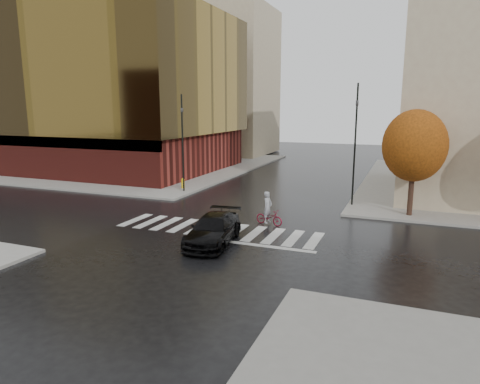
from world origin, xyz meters
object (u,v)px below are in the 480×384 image
object	(u,v)px
sedan	(213,229)
cyclist	(269,214)
traffic_light_nw	(182,136)
traffic_light_ne	(355,135)
fire_hydrant	(183,183)

from	to	relation	value
sedan	cyclist	bearing A→B (deg)	62.66
sedan	traffic_light_nw	world-z (taller)	traffic_light_nw
traffic_light_ne	fire_hydrant	world-z (taller)	traffic_light_ne
fire_hydrant	cyclist	bearing A→B (deg)	-37.24
sedan	fire_hydrant	bearing A→B (deg)	117.54
sedan	fire_hydrant	world-z (taller)	sedan
cyclist	traffic_light_ne	size ratio (longest dim) A/B	0.24
traffic_light_nw	fire_hydrant	bearing A→B (deg)	-131.81
cyclist	traffic_light_ne	distance (m)	8.69
fire_hydrant	traffic_light_nw	bearing A→B (deg)	-57.70
cyclist	fire_hydrant	distance (m)	12.39
cyclist	sedan	bearing A→B (deg)	174.90
traffic_light_nw	fire_hydrant	size ratio (longest dim) A/B	9.06
traffic_light_nw	fire_hydrant	distance (m)	4.06
cyclist	traffic_light_nw	bearing A→B (deg)	69.42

